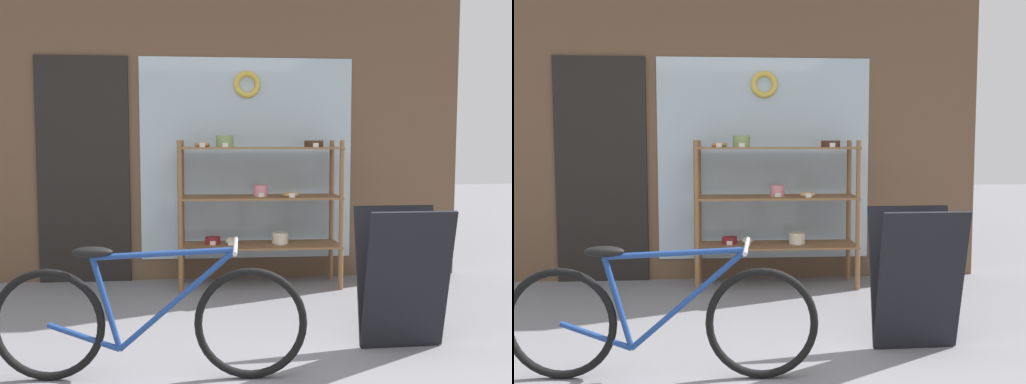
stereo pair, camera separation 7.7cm
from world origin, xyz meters
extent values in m
cube|color=brown|center=(0.00, 3.04, 1.82)|extent=(4.53, 0.08, 3.65)
cube|color=#A3B7C1|center=(0.20, 2.99, 1.15)|extent=(2.01, 0.02, 1.90)
cube|color=black|center=(-1.32, 2.98, 1.05)|extent=(0.84, 0.03, 2.10)
torus|color=gold|center=(0.20, 2.97, 1.85)|extent=(0.26, 0.06, 0.26)
cylinder|color=brown|center=(-0.42, 2.48, 0.66)|extent=(0.04, 0.04, 1.33)
cylinder|color=brown|center=(1.00, 2.48, 0.66)|extent=(0.04, 0.04, 1.33)
cylinder|color=brown|center=(-0.42, 2.88, 0.66)|extent=(0.04, 0.04, 1.33)
cylinder|color=brown|center=(1.00, 2.88, 0.66)|extent=(0.04, 0.04, 1.33)
cube|color=brown|center=(0.29, 2.68, 0.38)|extent=(1.46, 0.44, 0.02)
cube|color=brown|center=(0.29, 2.68, 0.81)|extent=(1.46, 0.44, 0.02)
cube|color=brown|center=(0.29, 2.68, 1.26)|extent=(1.46, 0.44, 0.02)
cylinder|color=pink|center=(0.30, 2.68, 0.87)|extent=(0.13, 0.13, 0.10)
cube|color=white|center=(0.30, 2.61, 0.84)|extent=(0.05, 0.00, 0.04)
cylinder|color=#422619|center=(0.78, 2.64, 1.30)|extent=(0.17, 0.17, 0.06)
cube|color=white|center=(0.78, 2.55, 1.28)|extent=(0.05, 0.00, 0.04)
ellipsoid|color=beige|center=(0.03, 2.68, 0.42)|extent=(0.09, 0.08, 0.06)
cube|color=white|center=(0.03, 2.63, 0.40)|extent=(0.05, 0.00, 0.04)
torus|color=tan|center=(0.56, 2.61, 0.84)|extent=(0.14, 0.14, 0.04)
cube|color=white|center=(0.56, 2.53, 0.84)|extent=(0.05, 0.00, 0.04)
torus|color=#B27A42|center=(-0.22, 2.69, 1.29)|extent=(0.14, 0.14, 0.04)
cube|color=white|center=(-0.22, 2.62, 1.28)|extent=(0.05, 0.00, 0.04)
cylinder|color=maroon|center=(-0.14, 2.74, 0.41)|extent=(0.14, 0.14, 0.06)
cube|color=white|center=(-0.14, 2.67, 0.40)|extent=(0.05, 0.00, 0.04)
cylinder|color=#7A995B|center=(-0.02, 2.68, 1.32)|extent=(0.15, 0.15, 0.10)
cube|color=white|center=(-0.02, 2.60, 1.28)|extent=(0.05, 0.00, 0.04)
cylinder|color=beige|center=(0.48, 2.70, 0.43)|extent=(0.15, 0.15, 0.10)
cube|color=white|center=(0.48, 2.62, 0.40)|extent=(0.05, 0.00, 0.04)
torus|color=black|center=(-1.06, 0.71, 0.31)|extent=(0.62, 0.09, 0.62)
torus|color=black|center=(0.04, 0.63, 0.31)|extent=(0.62, 0.09, 0.62)
cylinder|color=navy|center=(-0.36, 0.66, 0.45)|extent=(0.66, 0.08, 0.58)
cylinder|color=navy|center=(-0.43, 0.66, 0.70)|extent=(0.78, 0.08, 0.07)
cylinder|color=navy|center=(-0.75, 0.68, 0.43)|extent=(0.17, 0.04, 0.52)
cylinder|color=navy|center=(-0.87, 0.69, 0.24)|extent=(0.40, 0.06, 0.17)
ellipsoid|color=black|center=(-0.82, 0.69, 0.71)|extent=(0.23, 0.10, 0.06)
cylinder|color=#B2B2B7|center=(-0.04, 0.64, 0.74)|extent=(0.05, 0.46, 0.02)
cube|color=black|center=(1.04, 0.94, 0.45)|extent=(0.54, 0.22, 0.89)
cube|color=black|center=(1.04, 1.12, 0.45)|extent=(0.54, 0.22, 0.89)
camera|label=1|loc=(-0.21, -2.42, 1.30)|focal=40.00mm
camera|label=2|loc=(-0.13, -2.43, 1.30)|focal=40.00mm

